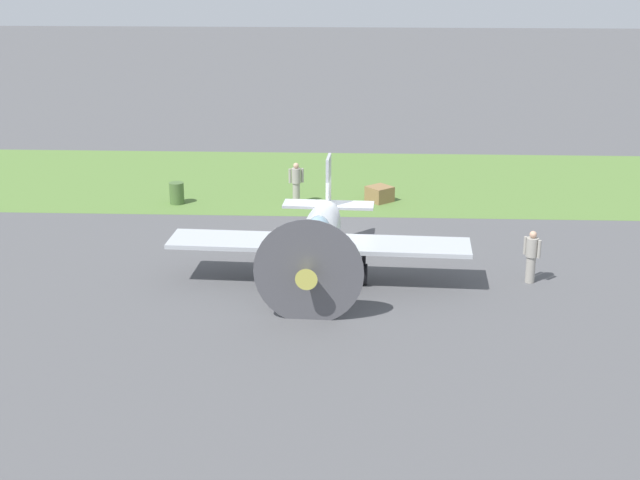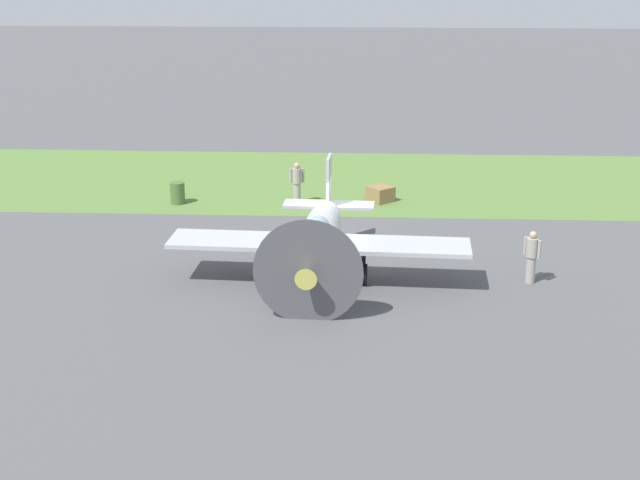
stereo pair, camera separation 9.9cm
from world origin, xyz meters
The scene contains 7 objects.
ground_plane centered at (0.00, 0.00, 0.00)m, with size 160.00×160.00×0.00m, color #515154.
grass_verge centered at (0.00, -9.28, 0.00)m, with size 120.00×11.00×0.01m, color #567A38.
airplane_lead centered at (0.43, 3.04, 1.44)m, with size 9.67×7.66×3.45m.
ground_crew_chief centered at (-6.35, 3.04, 0.91)m, with size 0.49×0.46×1.73m.
ground_crew_mechanic centered at (1.79, -5.59, 0.91)m, with size 0.62×0.38×1.73m.
fuel_drum centered at (6.73, -5.34, 0.45)m, with size 0.60×0.60×0.90m, color #476633.
supply_crate centered at (-1.67, -6.06, 0.32)m, with size 0.90×0.90×0.64m, color olive.
Camera 1 is at (-0.85, 30.65, 10.68)m, focal length 51.12 mm.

